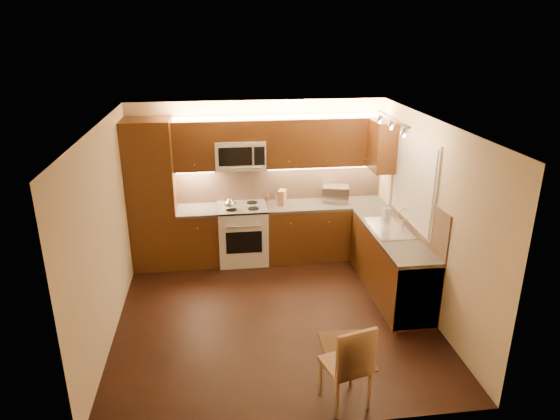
{
  "coord_description": "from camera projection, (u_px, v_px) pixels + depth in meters",
  "views": [
    {
      "loc": [
        -0.66,
        -5.62,
        3.56
      ],
      "look_at": [
        0.15,
        0.55,
        1.25
      ],
      "focal_mm": 31.94,
      "sensor_mm": 36.0,
      "label": 1
    }
  ],
  "objects": [
    {
      "name": "dining_chair",
      "position": [
        346.0,
        363.0,
        4.86
      ],
      "size": [
        0.5,
        0.5,
        0.94
      ],
      "primitive_type": null,
      "rotation": [
        0.0,
        0.0,
        0.25
      ],
      "color": "#946943",
      "rests_on": "floor"
    },
    {
      "name": "spice_jar_d",
      "position": [
        268.0,
        198.0,
        8.03
      ],
      "size": [
        0.04,
        0.04,
        0.09
      ],
      "primitive_type": "cylinder",
      "rotation": [
        0.0,
        0.0,
        -0.15
      ],
      "color": "brown",
      "rests_on": "counter_back_right"
    },
    {
      "name": "kettle",
      "position": [
        229.0,
        203.0,
        7.57
      ],
      "size": [
        0.18,
        0.18,
        0.2
      ],
      "primitive_type": null,
      "rotation": [
        0.0,
        0.0,
        0.01
      ],
      "color": "silver",
      "rests_on": "stove"
    },
    {
      "name": "counter_right",
      "position": [
        393.0,
        234.0,
        6.82
      ],
      "size": [
        0.6,
        2.0,
        0.04
      ],
      "primitive_type": "cube",
      "color": "#353331",
      "rests_on": "base_cab_right"
    },
    {
      "name": "upper_cab_right_corner",
      "position": [
        384.0,
        146.0,
        7.41
      ],
      "size": [
        0.35,
        0.5,
        0.75
      ],
      "primitive_type": "cube",
      "color": "#41220E",
      "rests_on": "wall_right"
    },
    {
      "name": "upper_cab_back_right",
      "position": [
        326.0,
        141.0,
        7.71
      ],
      "size": [
        1.92,
        0.35,
        0.75
      ],
      "primitive_type": "cube",
      "color": "#41220E",
      "rests_on": "wall_back"
    },
    {
      "name": "spice_jar_b",
      "position": [
        268.0,
        198.0,
        8.03
      ],
      "size": [
        0.06,
        0.06,
        0.1
      ],
      "primitive_type": "cylinder",
      "rotation": [
        0.0,
        0.0,
        0.39
      ],
      "color": "brown",
      "rests_on": "counter_back_right"
    },
    {
      "name": "window_frame",
      "position": [
        414.0,
        180.0,
        6.74
      ],
      "size": [
        0.03,
        1.44,
        1.24
      ],
      "primitive_type": "cube",
      "color": "silver",
      "rests_on": "wall_right"
    },
    {
      "name": "spice_jar_c",
      "position": [
        279.0,
        199.0,
        7.96
      ],
      "size": [
        0.05,
        0.05,
        0.1
      ],
      "primitive_type": "cylinder",
      "rotation": [
        0.0,
        0.0,
        -0.11
      ],
      "color": "silver",
      "rests_on": "counter_back_right"
    },
    {
      "name": "spice_jar_a",
      "position": [
        277.0,
        199.0,
        8.0
      ],
      "size": [
        0.05,
        0.05,
        0.1
      ],
      "primitive_type": "cylinder",
      "rotation": [
        0.0,
        0.0,
        0.13
      ],
      "color": "silver",
      "rests_on": "counter_back_right"
    },
    {
      "name": "microwave",
      "position": [
        240.0,
        154.0,
        7.59
      ],
      "size": [
        0.76,
        0.38,
        0.44
      ],
      "primitive_type": null,
      "color": "silver",
      "rests_on": "wall_back"
    },
    {
      "name": "wall_left",
      "position": [
        105.0,
        234.0,
        5.86
      ],
      "size": [
        0.01,
        4.0,
        2.5
      ],
      "primitive_type": "cube",
      "color": "beige",
      "rests_on": "ground"
    },
    {
      "name": "dishwasher",
      "position": [
        409.0,
        288.0,
        6.32
      ],
      "size": [
        0.58,
        0.6,
        0.84
      ],
      "primitive_type": "cube",
      "color": "silver",
      "rests_on": "floor"
    },
    {
      "name": "backsplash_right",
      "position": [
        416.0,
        211.0,
        6.74
      ],
      "size": [
        0.02,
        2.0,
        0.6
      ],
      "primitive_type": "cube",
      "color": "tan",
      "rests_on": "wall_right"
    },
    {
      "name": "wall_back",
      "position": [
        259.0,
        179.0,
        7.97
      ],
      "size": [
        4.0,
        0.01,
        2.5
      ],
      "primitive_type": "cube",
      "color": "beige",
      "rests_on": "ground"
    },
    {
      "name": "base_cab_back_left",
      "position": [
        199.0,
        237.0,
        7.85
      ],
      "size": [
        0.62,
        0.6,
        0.86
      ],
      "primitive_type": "cube",
      "color": "#41220E",
      "rests_on": "floor"
    },
    {
      "name": "ceiling",
      "position": [
        273.0,
        125.0,
        5.67
      ],
      "size": [
        4.0,
        4.0,
        0.01
      ],
      "primitive_type": "cube",
      "color": "beige",
      "rests_on": "ground"
    },
    {
      "name": "soap_bottle",
      "position": [
        386.0,
        210.0,
        7.34
      ],
      "size": [
        0.12,
        0.12,
        0.22
      ],
      "primitive_type": "imported",
      "rotation": [
        0.0,
        0.0,
        0.27
      ],
      "color": "#B3B4B8",
      "rests_on": "counter_right"
    },
    {
      "name": "knife_block",
      "position": [
        282.0,
        197.0,
        7.85
      ],
      "size": [
        0.17,
        0.2,
        0.23
      ],
      "primitive_type": "cube",
      "rotation": [
        0.0,
        0.0,
        -0.43
      ],
      "color": "#946943",
      "rests_on": "counter_back_right"
    },
    {
      "name": "base_cab_back_right",
      "position": [
        325.0,
        230.0,
        8.1
      ],
      "size": [
        1.92,
        0.6,
        0.86
      ],
      "primitive_type": "cube",
      "color": "#41220E",
      "rests_on": "floor"
    },
    {
      "name": "counter_back_left",
      "position": [
        197.0,
        210.0,
        7.7
      ],
      "size": [
        0.62,
        0.6,
        0.04
      ],
      "primitive_type": "cube",
      "color": "#353331",
      "rests_on": "base_cab_back_left"
    },
    {
      "name": "track_light_bar",
      "position": [
        392.0,
        119.0,
        6.25
      ],
      "size": [
        0.04,
        1.2,
        0.03
      ],
      "primitive_type": "cube",
      "color": "silver",
      "rests_on": "ceiling"
    },
    {
      "name": "backsplash_back",
      "position": [
        281.0,
        182.0,
        8.02
      ],
      "size": [
        3.3,
        0.02,
        0.6
      ],
      "primitive_type": "cube",
      "color": "tan",
      "rests_on": "wall_back"
    },
    {
      "name": "faucet",
      "position": [
        403.0,
        218.0,
        6.92
      ],
      "size": [
        0.2,
        0.04,
        0.3
      ],
      "primitive_type": null,
      "color": "silver",
      "rests_on": "counter_right"
    },
    {
      "name": "upper_cab_back_left",
      "position": [
        194.0,
        145.0,
        7.47
      ],
      "size": [
        0.62,
        0.35,
        0.75
      ],
      "primitive_type": "cube",
      "color": "#41220E",
      "rests_on": "wall_back"
    },
    {
      "name": "base_cab_right",
      "position": [
        391.0,
        263.0,
        6.97
      ],
      "size": [
        0.6,
        2.0,
        0.86
      ],
      "primitive_type": "cube",
      "color": "#41220E",
      "rests_on": "floor"
    },
    {
      "name": "stove",
      "position": [
        243.0,
        233.0,
        7.9
      ],
      "size": [
        0.76,
        0.65,
        0.92
      ],
      "primitive_type": null,
      "color": "silver",
      "rests_on": "floor"
    },
    {
      "name": "wall_front",
      "position": [
        302.0,
        314.0,
        4.25
      ],
      "size": [
        4.0,
        0.01,
        2.5
      ],
      "primitive_type": "cube",
      "color": "beige",
      "rests_on": "ground"
    },
    {
      "name": "rug",
      "position": [
        346.0,
        350.0,
        5.79
      ],
      "size": [
        0.55,
        0.81,
        0.01
      ],
      "primitive_type": "cube",
      "rotation": [
        0.0,
        0.0,
        -0.02
      ],
      "color": "black",
      "rests_on": "floor"
    },
    {
      "name": "upper_cab_bridge",
      "position": [
        239.0,
        129.0,
        7.47
      ],
      "size": [
        0.76,
        0.35,
        0.31
      ],
      "primitive_type": "cube",
      "color": "#41220E",
      "rests_on": "wall_back"
    },
    {
      "name": "window_blinds",
      "position": [
        413.0,
        180.0,
        6.74
      ],
      "size": [
        0.02,
        1.36,
        1.16
      ],
      "primitive_type": "cube",
      "color": "silver",
      "rests_on": "wall_right"
    },
    {
      "name": "floor",
      "position": [
        274.0,
        314.0,
        6.54
      ],
      "size": [
        4.0,
        4.0,
        0.01
      ],
      "primitive_type": "cube",
      "color": "black",
      "rests_on": "ground"
    },
    {
      "name": "pantry",
      "position": [
        152.0,
        195.0,
        7.52
      ],
      "size": [
        0.7,
        0.6,
        2.3
      ],
      "primitive_type": "cube",
      "color": "#41220E",
      "rests_on": "floor"
    },
    {
      "name": "toaster_oven",
      "position": [
        336.0,
        194.0,
        8.0
      ],
      "size": [
        0.48,
        0.4,
        0.25
      ],
      "primitive_type": "cube",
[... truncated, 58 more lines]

